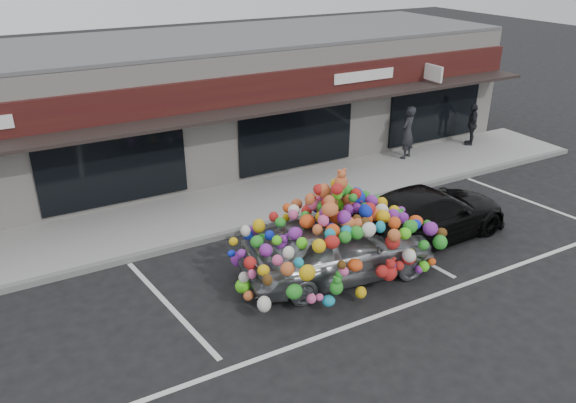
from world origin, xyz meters
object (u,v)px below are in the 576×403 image
pedestrian_a (408,132)px  pedestrian_c (472,124)px  black_sedan (427,214)px  toy_car (339,240)px

pedestrian_a → pedestrian_c: size_ratio=1.20×
black_sedan → pedestrian_c: 7.99m
toy_car → pedestrian_c: (9.49, 5.21, -0.01)m
toy_car → black_sedan: 3.12m
toy_car → pedestrian_c: size_ratio=3.19×
black_sedan → pedestrian_c: size_ratio=3.06×
toy_car → pedestrian_a: toy_car is taller
black_sedan → pedestrian_c: bearing=-57.1°
black_sedan → pedestrian_a: bearing=-38.1°
black_sedan → pedestrian_a: (3.29, 4.80, 0.39)m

